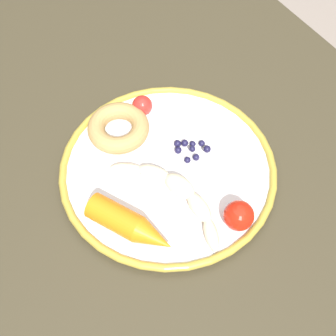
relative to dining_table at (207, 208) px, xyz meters
name	(u,v)px	position (x,y,z in m)	size (l,w,h in m)	color
ground_plane	(191,313)	(0.00, 0.00, -0.63)	(6.00, 6.00, 0.00)	gray
dining_table	(207,208)	(0.00, 0.00, 0.00)	(1.28, 0.75, 0.71)	#393222
plate	(168,169)	(-0.05, -0.05, 0.09)	(0.34, 0.34, 0.02)	silver
banana	(175,192)	(0.00, -0.06, 0.11)	(0.21, 0.10, 0.03)	beige
carrot_orange	(131,225)	(0.01, -0.15, 0.11)	(0.13, 0.10, 0.04)	orange
donut	(118,128)	(-0.15, -0.08, 0.11)	(0.10, 0.10, 0.03)	#AE874E
blueberry_pile	(191,148)	(-0.06, 0.00, 0.10)	(0.05, 0.05, 0.02)	#191638
tomato_near	(239,216)	(0.08, -0.01, 0.12)	(0.04, 0.04, 0.04)	red
tomato_mid	(142,106)	(-0.17, -0.02, 0.11)	(0.03, 0.03, 0.03)	red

